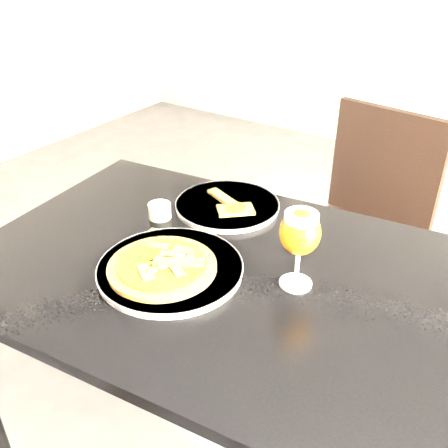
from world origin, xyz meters
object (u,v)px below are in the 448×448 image
Objects in this scene: chair_far at (359,229)px; beer_glass at (300,233)px; pizza at (163,266)px; dining_table at (220,296)px.

beer_glass is at bearing -73.84° from chair_far.
chair_far is at bearing 78.03° from pizza.
pizza reaches higher than dining_table.
dining_table is 0.77m from chair_far.
pizza is (-0.09, -0.10, 0.12)m from dining_table.
dining_table is at bearing -87.84° from chair_far.
pizza is at bearing -92.74° from chair_far.
beer_glass reaches higher than pizza.
chair_far is at bearing 76.60° from dining_table.
beer_glass is at bearing 5.17° from dining_table.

